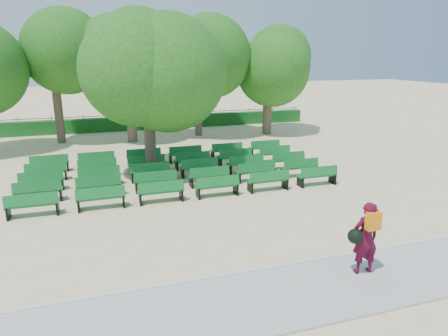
% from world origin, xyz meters
% --- Properties ---
extents(ground, '(120.00, 120.00, 0.00)m').
position_xyz_m(ground, '(0.00, 0.00, 0.00)').
color(ground, beige).
extents(paving, '(30.00, 2.20, 0.06)m').
position_xyz_m(paving, '(0.00, -7.40, 0.03)').
color(paving, '#B0B0AB').
rests_on(paving, ground).
extents(curb, '(30.00, 0.12, 0.10)m').
position_xyz_m(curb, '(0.00, -6.25, 0.05)').
color(curb, silver).
rests_on(curb, ground).
extents(hedge, '(26.00, 0.70, 0.90)m').
position_xyz_m(hedge, '(0.00, 14.00, 0.45)').
color(hedge, '#175A1F').
rests_on(hedge, ground).
extents(fence, '(26.00, 0.10, 1.02)m').
position_xyz_m(fence, '(0.00, 14.40, 0.00)').
color(fence, black).
rests_on(fence, ground).
extents(tree_line, '(21.80, 6.80, 7.04)m').
position_xyz_m(tree_line, '(0.00, 10.00, 0.00)').
color(tree_line, '#26681C').
rests_on(tree_line, ground).
extents(bench_array, '(1.61, 0.55, 1.00)m').
position_xyz_m(bench_array, '(0.81, 1.82, 0.08)').
color(bench_array, '#136E2A').
rests_on(bench_array, ground).
extents(tree_among, '(4.58, 4.58, 6.16)m').
position_xyz_m(tree_among, '(-0.06, 2.71, 4.08)').
color(tree_among, brown).
rests_on(tree_among, ground).
extents(person, '(0.83, 0.51, 1.75)m').
position_xyz_m(person, '(3.49, -7.11, 0.96)').
color(person, '#480A1F').
rests_on(person, ground).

